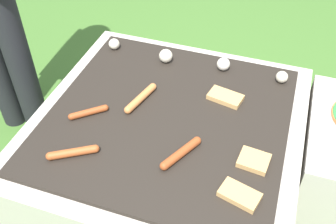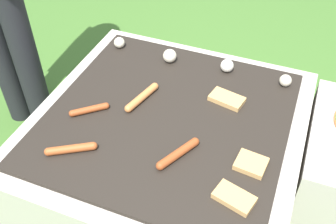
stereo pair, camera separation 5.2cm
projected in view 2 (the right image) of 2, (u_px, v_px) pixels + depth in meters
ground_plane at (168, 185)px, 1.75m from camera, size 14.00×14.00×0.00m
grill at (168, 154)px, 1.61m from camera, size 0.99×0.99×0.43m
sausage_back_center at (178, 153)px, 1.31m from camera, size 0.10×0.17×0.03m
sausage_back_left at (142, 97)px, 1.52m from camera, size 0.07×0.19×0.03m
sausage_front_center at (89, 110)px, 1.47m from camera, size 0.12×0.11×0.02m
sausage_mid_left at (71, 149)px, 1.32m from camera, size 0.16×0.11×0.03m
bread_slice_center at (234, 198)px, 1.19m from camera, size 0.14×0.10×0.02m
bread_slice_left at (227, 99)px, 1.52m from camera, size 0.14×0.10×0.02m
bread_slice_right at (251, 164)px, 1.28m from camera, size 0.11×0.10×0.02m
mushroom_row at (196, 60)px, 1.67m from camera, size 0.80×0.08×0.06m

